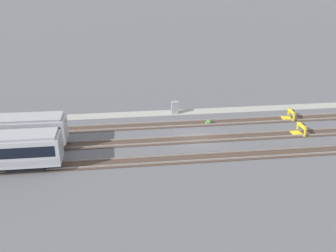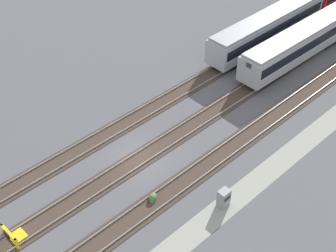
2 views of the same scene
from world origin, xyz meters
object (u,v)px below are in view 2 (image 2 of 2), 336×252
subway_car_front_row_left_inner (267,28)px  bumper_stop_near_inner_track (13,235)px  weed_clump (153,198)px  electrical_cabinet (224,198)px  subway_car_front_row_leftmost (301,43)px

subway_car_front_row_left_inner → bumper_stop_near_inner_track: size_ratio=8.97×
subway_car_front_row_left_inner → weed_clump: size_ratio=19.58×
subway_car_front_row_left_inner → electrical_cabinet: bearing=-149.7°
weed_clump → electrical_cabinet: bearing=-48.8°
electrical_cabinet → weed_clump: electrical_cabinet is taller
subway_car_front_row_left_inner → electrical_cabinet: size_ratio=11.26×
subway_car_front_row_left_inner → bumper_stop_near_inner_track: subway_car_front_row_left_inner is taller
subway_car_front_row_leftmost → subway_car_front_row_left_inner: same height
subway_car_front_row_leftmost → weed_clump: size_ratio=19.61×
subway_car_front_row_leftmost → weed_clump: subway_car_front_row_leftmost is taller
electrical_cabinet → weed_clump: size_ratio=1.74×
bumper_stop_near_inner_track → weed_clump: size_ratio=2.18×
subway_car_front_row_leftmost → weed_clump: (-25.55, -4.08, -1.80)m
subway_car_front_row_leftmost → bumper_stop_near_inner_track: size_ratio=8.99×
electrical_cabinet → subway_car_front_row_leftmost: bearing=20.6°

